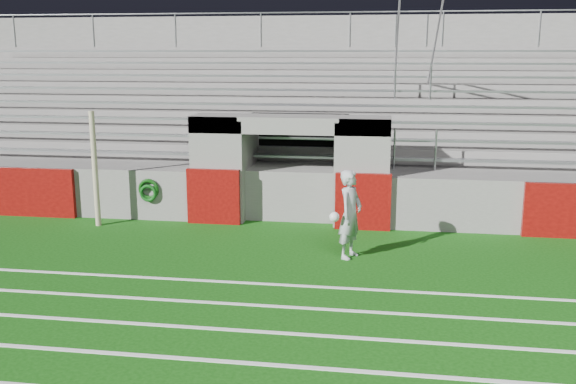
# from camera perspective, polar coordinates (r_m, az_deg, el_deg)

# --- Properties ---
(ground) EXTENTS (90.00, 90.00, 0.00)m
(ground) POSITION_cam_1_polar(r_m,az_deg,el_deg) (12.65, -2.14, -6.57)
(ground) COLOR #0F450B
(ground) RESTS_ON ground
(field_post) EXTENTS (0.13, 0.13, 2.76)m
(field_post) POSITION_cam_1_polar(r_m,az_deg,el_deg) (15.88, -16.78, 1.95)
(field_post) COLOR tan
(field_post) RESTS_ON ground
(stadium_structure) EXTENTS (26.00, 8.48, 5.42)m
(stadium_structure) POSITION_cam_1_polar(r_m,az_deg,el_deg) (20.02, 2.11, 4.85)
(stadium_structure) COLOR slate
(stadium_structure) RESTS_ON ground
(goalkeeper_with_ball) EXTENTS (0.73, 0.78, 1.81)m
(goalkeeper_with_ball) POSITION_cam_1_polar(r_m,az_deg,el_deg) (12.97, 5.54, -1.98)
(goalkeeper_with_ball) COLOR #A4AAAD
(goalkeeper_with_ball) RESTS_ON ground
(hose_coil) EXTENTS (0.53, 0.14, 0.57)m
(hose_coil) POSITION_cam_1_polar(r_m,az_deg,el_deg) (16.10, -12.29, 0.11)
(hose_coil) COLOR #0B390B
(hose_coil) RESTS_ON ground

